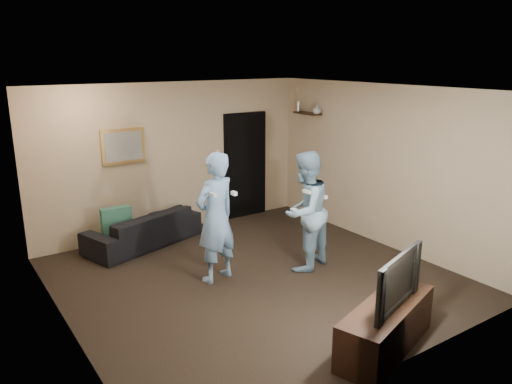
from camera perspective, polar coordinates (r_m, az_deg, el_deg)
ground at (r=7.11m, az=-0.18°, el=-9.79°), size 5.00×5.00×0.00m
ceiling at (r=6.45m, az=-0.20°, el=11.62°), size 5.00×5.00×0.04m
wall_back at (r=8.79m, az=-9.34°, el=3.85°), size 5.00×0.04×2.60m
wall_front at (r=4.89m, az=16.48°, el=-5.87°), size 5.00×0.04×2.60m
wall_left at (r=5.72m, az=-21.51°, el=-3.25°), size 0.04×5.00×2.60m
wall_right at (r=8.28m, az=14.34°, el=2.87°), size 0.04×5.00×2.60m
sofa at (r=8.40m, az=-12.75°, el=-4.07°), size 2.07×1.29×0.57m
throw_pillow at (r=8.20m, az=-15.66°, el=-3.29°), size 0.48×0.19×0.47m
painting_frame at (r=8.39m, az=-14.95°, el=5.07°), size 0.72×0.05×0.57m
painting_canvas at (r=8.36m, az=-14.88°, el=5.05°), size 0.62×0.01×0.47m
doorway at (r=9.51m, az=-1.24°, el=3.07°), size 0.90×0.06×2.00m
light_switch at (r=9.15m, az=-4.44°, el=4.46°), size 0.08×0.02×0.12m
wall_shelf at (r=9.37m, az=5.88°, el=8.94°), size 0.20×0.60×0.03m
shelf_vase at (r=9.16m, az=6.95°, el=9.37°), size 0.17×0.17×0.16m
shelf_figurine at (r=9.57m, az=4.86°, el=9.73°), size 0.06×0.06×0.18m
tv_console at (r=5.61m, az=14.64°, el=-14.75°), size 1.54×0.91×0.53m
television at (r=5.36m, az=15.04°, el=-9.57°), size 1.01×0.45×0.59m
wii_player_left at (r=6.77m, az=-4.63°, el=-2.94°), size 0.74×0.58×1.80m
wii_player_right at (r=7.17m, az=5.61°, el=-2.19°), size 1.01×0.89×1.74m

